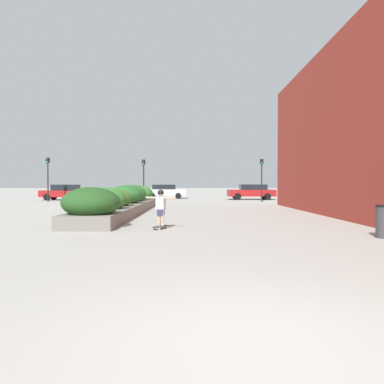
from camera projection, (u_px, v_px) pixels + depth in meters
The scene contains 12 objects.
ground_plane at pixel (255, 343), 3.52m from camera, with size 300.00×300.00×0.00m, color #A3A099.
planter_box at pixel (122, 202), 19.03m from camera, with size 2.03×14.64×1.47m.
skateboard at pixel (160, 227), 12.51m from camera, with size 0.54×0.80×0.10m.
skateboarder at pixel (160, 204), 12.49m from camera, with size 1.06×0.57×1.22m.
trash_bin at pixel (384, 221), 10.44m from camera, with size 0.51×0.51×0.92m.
car_leftmost at pixel (332, 191), 38.51m from camera, with size 3.93×1.92×1.52m.
car_center_left at pixel (251, 192), 36.83m from camera, with size 4.62×2.04×1.49m.
car_center_right at pixel (165, 191), 39.77m from camera, with size 4.36×1.95×1.48m.
car_rightmost at pixel (64, 192), 35.72m from camera, with size 4.24×1.97×1.48m.
traffic_light_left at pixel (143, 173), 32.42m from camera, with size 0.28×0.30×3.66m.
traffic_light_right at pixel (261, 173), 32.40m from camera, with size 0.28×0.30×3.70m.
traffic_light_far_left at pixel (47, 172), 32.34m from camera, with size 0.28×0.30×3.81m.
Camera 1 is at (-0.61, -3.49, 1.49)m, focal length 35.00 mm.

